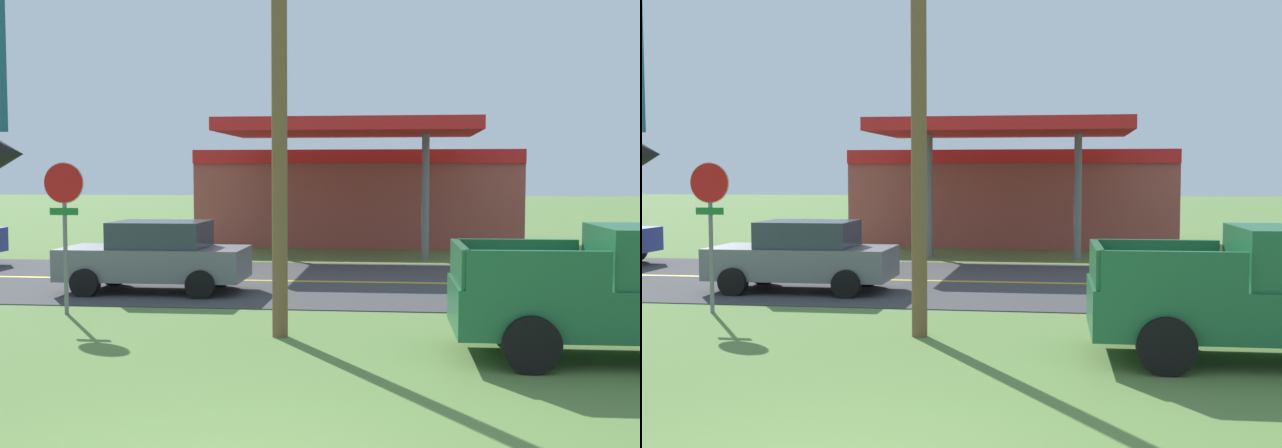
{
  "view_description": "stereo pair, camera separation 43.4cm",
  "coord_description": "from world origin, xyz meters",
  "views": [
    {
      "loc": [
        1.49,
        -6.02,
        2.72
      ],
      "look_at": [
        0.0,
        8.0,
        1.8
      ],
      "focal_mm": 43.06,
      "sensor_mm": 36.0,
      "label": 1
    },
    {
      "loc": [
        1.92,
        -5.97,
        2.72
      ],
      "look_at": [
        0.0,
        8.0,
        1.8
      ],
      "focal_mm": 43.06,
      "sensor_mm": 36.0,
      "label": 2
    }
  ],
  "objects": [
    {
      "name": "road_centre_line",
      "position": [
        0.0,
        13.0,
        0.02
      ],
      "size": [
        126.0,
        0.2,
        0.01
      ],
      "primitive_type": "cube",
      "color": "gold",
      "rests_on": "road_asphalt"
    },
    {
      "name": "pickup_green_parked_on_lawn",
      "position": [
        4.92,
        5.57,
        0.96
      ],
      "size": [
        5.24,
        2.32,
        1.96
      ],
      "color": "#1E6038",
      "rests_on": "ground"
    },
    {
      "name": "car_grey_mid_lane",
      "position": [
        -4.1,
        11.0,
        0.83
      ],
      "size": [
        4.2,
        2.0,
        1.64
      ],
      "color": "slate",
      "rests_on": "ground"
    },
    {
      "name": "stop_sign",
      "position": [
        -4.98,
        8.14,
        2.03
      ],
      "size": [
        0.8,
        0.08,
        2.95
      ],
      "color": "slate",
      "rests_on": "ground"
    },
    {
      "name": "road_asphalt",
      "position": [
        0.0,
        13.0,
        0.01
      ],
      "size": [
        140.0,
        8.0,
        0.02
      ],
      "primitive_type": "cube",
      "color": "#3D3D3F",
      "rests_on": "ground"
    },
    {
      "name": "utility_pole",
      "position": [
        -0.52,
        6.52,
        4.62
      ],
      "size": [
        1.73,
        0.26,
        8.7
      ],
      "color": "brown",
      "rests_on": "ground"
    },
    {
      "name": "gas_station",
      "position": [
        -0.15,
        24.29,
        1.94
      ],
      "size": [
        12.0,
        11.5,
        4.4
      ],
      "color": "#A84C42",
      "rests_on": "ground"
    }
  ]
}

